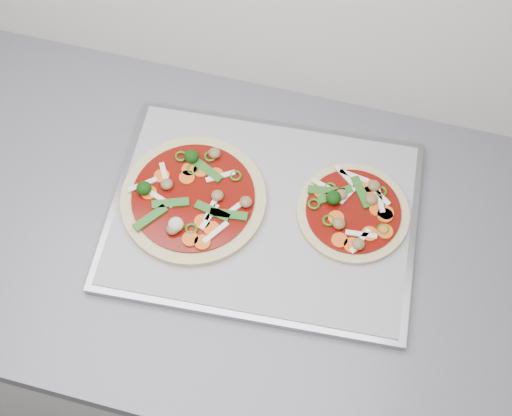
# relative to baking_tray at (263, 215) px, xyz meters

# --- Properties ---
(baking_tray) EXTENTS (0.50, 0.39, 0.02)m
(baking_tray) POSITION_rel_baking_tray_xyz_m (0.00, 0.00, 0.00)
(baking_tray) COLOR gray
(baking_tray) RESTS_ON countertop
(parchment) EXTENTS (0.48, 0.36, 0.00)m
(parchment) POSITION_rel_baking_tray_xyz_m (0.00, 0.00, 0.01)
(parchment) COLOR #9C9CA2
(parchment) RESTS_ON baking_tray
(pizza_left) EXTENTS (0.25, 0.25, 0.04)m
(pizza_left) POSITION_rel_baking_tray_xyz_m (-0.11, -0.01, 0.02)
(pizza_left) COLOR tan
(pizza_left) RESTS_ON parchment
(pizza_right) EXTENTS (0.22, 0.22, 0.03)m
(pizza_right) POSITION_rel_baking_tray_xyz_m (0.14, 0.03, 0.02)
(pizza_right) COLOR tan
(pizza_right) RESTS_ON parchment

